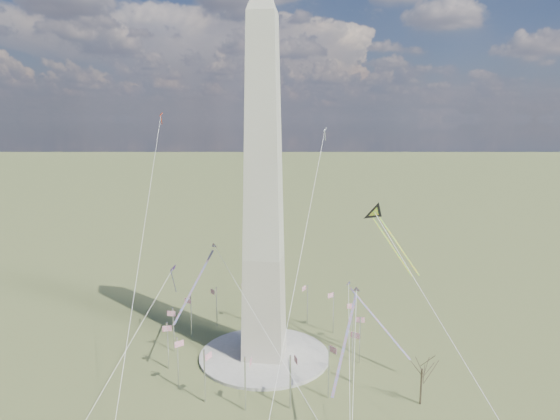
# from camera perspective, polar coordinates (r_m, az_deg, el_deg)

# --- Properties ---
(ground) EXTENTS (2000.00, 2000.00, 0.00)m
(ground) POSITION_cam_1_polar(r_m,az_deg,el_deg) (144.30, -1.79, -16.42)
(ground) COLOR #506130
(ground) RESTS_ON ground
(plaza) EXTENTS (36.00, 36.00, 0.80)m
(plaza) POSITION_cam_1_polar(r_m,az_deg,el_deg) (144.12, -1.79, -16.28)
(plaza) COLOR #B5B0A6
(plaza) RESTS_ON ground
(washington_monument) EXTENTS (15.56, 15.56, 100.00)m
(washington_monument) POSITION_cam_1_polar(r_m,az_deg,el_deg) (129.96, -1.90, 2.82)
(washington_monument) COLOR #B4AD97
(washington_monument) RESTS_ON plaza
(flagpole_ring) EXTENTS (54.40, 54.40, 13.00)m
(flagpole_ring) POSITION_cam_1_polar(r_m,az_deg,el_deg) (141.17, -1.80, -13.78)
(flagpole_ring) COLOR silver
(flagpole_ring) RESTS_ON ground
(tree_near) EXTENTS (7.52, 7.52, 13.16)m
(tree_near) POSITION_cam_1_polar(r_m,az_deg,el_deg) (123.61, 15.94, -16.81)
(tree_near) COLOR #483B2B
(tree_near) RESTS_ON ground
(kite_delta_black) EXTENTS (14.59, 18.62, 16.07)m
(kite_delta_black) POSITION_cam_1_polar(r_m,az_deg,el_deg) (136.58, 11.03, -0.72)
(kite_delta_black) COLOR black
(kite_delta_black) RESTS_ON ground
(kite_diamond_purple) EXTENTS (1.92, 2.90, 8.80)m
(kite_diamond_purple) POSITION_cam_1_polar(r_m,az_deg,el_deg) (151.11, -12.13, -6.94)
(kite_diamond_purple) COLOR #41186D
(kite_diamond_purple) RESTS_ON ground
(kite_streamer_left) EXTENTS (6.21, 23.20, 16.09)m
(kite_streamer_left) POSITION_cam_1_polar(r_m,az_deg,el_deg) (115.54, 7.90, -12.72)
(kite_streamer_left) COLOR #D64821
(kite_streamer_left) RESTS_ON ground
(kite_streamer_mid) EXTENTS (6.15, 22.97, 15.94)m
(kite_streamer_mid) POSITION_cam_1_polar(r_m,az_deg,el_deg) (139.02, -8.96, -6.92)
(kite_streamer_mid) COLOR #D64821
(kite_streamer_mid) RESTS_ON ground
(kite_streamer_right) EXTENTS (17.24, 16.59, 15.52)m
(kite_streamer_right) POSITION_cam_1_polar(r_m,az_deg,el_deg) (141.10, 10.07, -11.05)
(kite_streamer_right) COLOR #D64821
(kite_streamer_right) RESTS_ON ground
(kite_small_red) EXTENTS (1.53, 1.37, 4.18)m
(kite_small_red) POSITION_cam_1_polar(r_m,az_deg,el_deg) (178.48, -13.43, 10.47)
(kite_small_red) COLOR red
(kite_small_red) RESTS_ON ground
(kite_small_white) EXTENTS (1.28, 1.75, 4.44)m
(kite_small_white) POSITION_cam_1_polar(r_m,az_deg,el_deg) (171.07, 5.17, 9.01)
(kite_small_white) COLOR white
(kite_small_white) RESTS_ON ground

